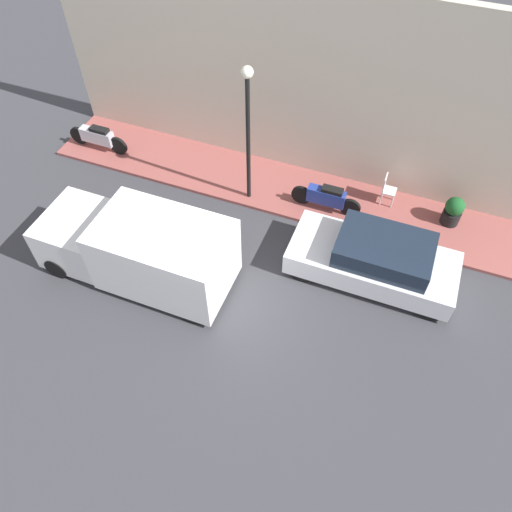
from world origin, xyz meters
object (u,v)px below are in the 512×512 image
at_px(streetlamp, 248,119).
at_px(parked_car, 375,259).
at_px(motorcycle_blue, 326,197).
at_px(potted_plant, 453,211).
at_px(delivery_van, 138,248).
at_px(scooter_silver, 98,137).
at_px(cafe_chair, 387,188).

bearing_deg(streetlamp, parked_car, -110.74).
distance_m(motorcycle_blue, potted_plant, 3.59).
bearing_deg(delivery_van, potted_plant, -56.87).
bearing_deg(potted_plant, motorcycle_blue, 102.70).
height_order(delivery_van, potted_plant, delivery_van).
bearing_deg(parked_car, motorcycle_blue, 44.41).
xyz_separation_m(scooter_silver, cafe_chair, (0.93, -9.34, 0.08)).
relative_size(delivery_van, scooter_silver, 2.37).
bearing_deg(cafe_chair, streetlamp, 107.93).
distance_m(scooter_silver, cafe_chair, 9.39).
bearing_deg(delivery_van, scooter_silver, 44.24).
bearing_deg(delivery_van, parked_car, -69.44).
distance_m(parked_car, scooter_silver, 9.80).
bearing_deg(delivery_van, cafe_chair, -47.51).
bearing_deg(scooter_silver, parked_car, -101.17).
relative_size(delivery_van, streetlamp, 1.19).
xyz_separation_m(delivery_van, cafe_chair, (4.96, -5.42, -0.36)).
xyz_separation_m(scooter_silver, potted_plant, (0.77, -11.29, -0.01)).
bearing_deg(parked_car, cafe_chair, 5.54).
distance_m(motorcycle_blue, cafe_chair, 1.83).
xyz_separation_m(parked_car, motorcycle_blue, (1.88, 1.84, -0.11)).
distance_m(scooter_silver, streetlamp, 5.94).
relative_size(streetlamp, potted_plant, 4.72).
height_order(motorcycle_blue, potted_plant, potted_plant).
bearing_deg(motorcycle_blue, potted_plant, -77.30).
bearing_deg(cafe_chair, parked_car, -174.46).
bearing_deg(streetlamp, potted_plant, -79.35).
distance_m(potted_plant, cafe_chair, 1.95).
relative_size(parked_car, delivery_van, 0.85).
height_order(parked_car, motorcycle_blue, parked_car).
xyz_separation_m(parked_car, streetlamp, (1.57, 4.15, 2.19)).
height_order(streetlamp, cafe_chair, streetlamp).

